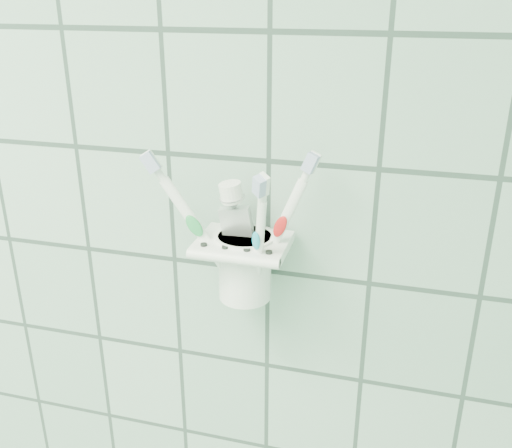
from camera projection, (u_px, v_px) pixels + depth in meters
holder_bracket at (243, 245)px, 0.70m from camera, size 0.11×0.10×0.03m
cup at (245, 264)px, 0.71m from camera, size 0.07×0.07×0.08m
toothbrush_pink at (242, 216)px, 0.67m from camera, size 0.11×0.03×0.20m
toothbrush_blue at (249, 219)px, 0.68m from camera, size 0.08×0.02×0.20m
toothbrush_orange at (256, 221)px, 0.68m from camera, size 0.04×0.08×0.19m
toothpaste_tube at (248, 227)px, 0.70m from camera, size 0.05×0.03×0.15m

